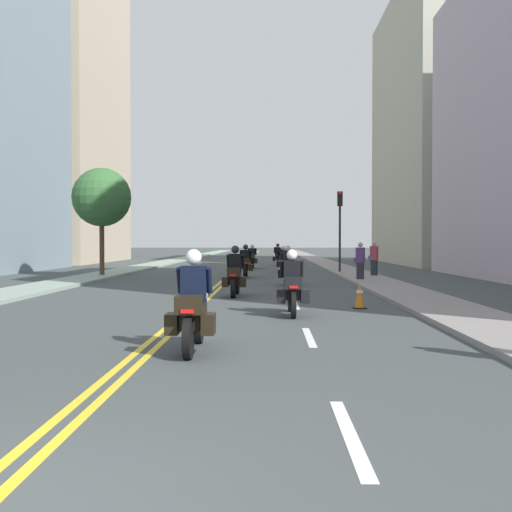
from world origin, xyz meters
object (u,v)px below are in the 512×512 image
Objects in this scene: motorcycle_1 at (292,288)px; traffic_light_far at (340,217)px; motorcycle_0 at (193,311)px; motorcycle_7 at (278,256)px; motorcycle_4 at (245,264)px; pedestrian_1 at (360,261)px; pedestrian_2 at (374,259)px; traffic_cone_0 at (360,295)px; street_tree_0 at (102,198)px; motorcycle_3 at (287,269)px; motorcycle_5 at (283,261)px; motorcycle_2 at (235,276)px; motorcycle_6 at (252,259)px.

traffic_light_far is at bearing 79.59° from motorcycle_1.
motorcycle_0 is 1.01× the size of motorcycle_7.
motorcycle_4 is 1.29× the size of pedestrian_1.
traffic_cone_0 is at bearing 112.93° from pedestrian_2.
traffic_light_far is 12.81m from street_tree_0.
street_tree_0 is at bearing -119.07° from motorcycle_7.
motorcycle_0 is 7.69m from traffic_cone_0.
street_tree_0 is (-9.12, 5.73, 3.33)m from motorcycle_3.
motorcycle_1 is at bearing -91.84° from motorcycle_5.
motorcycle_2 is (-1.67, 5.31, -0.00)m from motorcycle_1.
motorcycle_2 is 16.14m from motorcycle_5.
motorcycle_0 is 0.98× the size of motorcycle_6.
traffic_cone_0 is at bearing 61.51° from motorcycle_0.
motorcycle_3 is at bearing -89.16° from motorcycle_7.
motorcycle_2 is 12.41m from pedestrian_2.
motorcycle_7 is at bearing -40.71° from pedestrian_2.
motorcycle_4 is at bearing 91.86° from motorcycle_2.
motorcycle_6 reaches higher than motorcycle_5.
street_tree_0 is at bearing -123.17° from motorcycle_6.
pedestrian_1 is 3.31m from pedestrian_2.
traffic_cone_0 is at bearing -75.11° from motorcycle_4.
pedestrian_2 is at bearing 50.76° from motorcycle_3.
street_tree_0 reaches higher than pedestrian_2.
motorcycle_1 reaches higher than traffic_cone_0.
motorcycle_3 reaches higher than motorcycle_5.
motorcycle_3 is at bearing -108.89° from traffic_light_far.
motorcycle_4 is 14.77m from traffic_cone_0.
motorcycle_2 is 0.97× the size of motorcycle_6.
pedestrian_1 is 13.24m from street_tree_0.
motorcycle_3 is 21.57m from motorcycle_7.
traffic_light_far is 2.59× the size of pedestrian_1.
pedestrian_2 reaches higher than motorcycle_2.
motorcycle_6 is 12.93m from street_tree_0.
motorcycle_6 is 1.28× the size of pedestrian_1.
motorcycle_3 is at bearing 72.42° from motorcycle_2.
motorcycle_1 is 0.99× the size of motorcycle_7.
pedestrian_2 is (2.74, 14.39, 0.58)m from traffic_cone_0.
motorcycle_4 is 0.41× the size of street_tree_0.
street_tree_0 is (-7.21, 0.40, 3.32)m from motorcycle_4.
motorcycle_5 is (1.90, 16.03, -0.01)m from motorcycle_2.
motorcycle_0 is at bearing -118.26° from traffic_cone_0.
motorcycle_5 is 10.96m from street_tree_0.
street_tree_0 is at bearing 124.90° from motorcycle_2.
motorcycle_0 is at bearing -71.58° from street_tree_0.
motorcycle_1 is 21.34m from motorcycle_5.
pedestrian_1 is (0.13, -6.98, -2.25)m from traffic_light_far.
traffic_cone_0 is (3.52, -3.67, -0.31)m from motorcycle_2.
pedestrian_2 is 0.33× the size of street_tree_0.
motorcycle_1 is 1.01× the size of motorcycle_5.
traffic_light_far is (1.49, 18.26, 2.81)m from traffic_cone_0.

